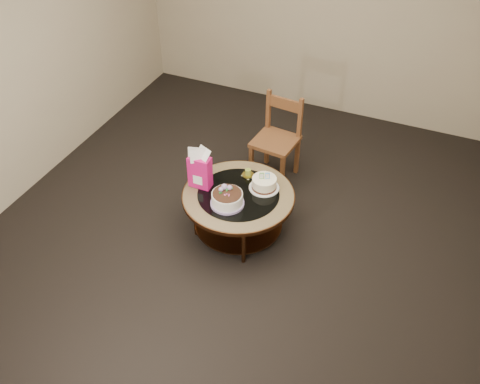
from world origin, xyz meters
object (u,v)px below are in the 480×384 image
at_px(coffee_table, 238,200).
at_px(gift_bag, 200,168).
at_px(decorated_cake, 227,199).
at_px(cream_cake, 264,183).
at_px(dining_chair, 277,139).

bearing_deg(coffee_table, gift_bag, -175.41).
bearing_deg(decorated_cake, cream_cake, 57.13).
distance_m(decorated_cake, gift_bag, 0.39).
relative_size(cream_cake, gift_bag, 0.69).
bearing_deg(gift_bag, coffee_table, 4.18).
xyz_separation_m(coffee_table, gift_bag, (-0.36, -0.03, 0.28)).
height_order(decorated_cake, dining_chair, dining_chair).
height_order(cream_cake, gift_bag, gift_bag).
distance_m(coffee_table, gift_bag, 0.46).
height_order(gift_bag, dining_chair, dining_chair).
distance_m(cream_cake, dining_chair, 0.81).
relative_size(coffee_table, gift_bag, 2.54).
relative_size(decorated_cake, dining_chair, 0.33).
distance_m(coffee_table, cream_cake, 0.28).
bearing_deg(coffee_table, dining_chair, 89.21).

